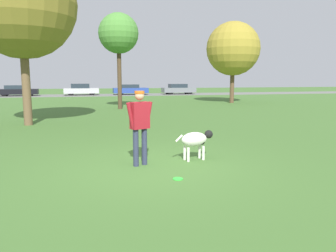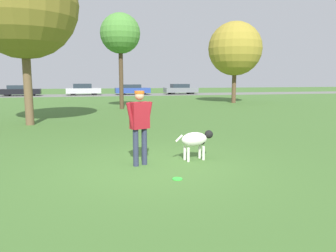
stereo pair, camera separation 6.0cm
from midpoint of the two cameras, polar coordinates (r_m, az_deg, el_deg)
ground_plane at (r=7.65m, az=-2.36°, el=-7.12°), size 120.00×120.00×0.00m
far_road_strip at (r=40.83m, az=-11.42°, el=5.31°), size 120.00×6.00×0.01m
person at (r=7.61m, az=-4.72°, el=0.82°), size 0.68×0.37×1.75m
dog at (r=8.22m, az=5.10°, el=-2.42°), size 1.05×0.47×0.73m
frisbee at (r=6.75m, az=1.90°, el=-9.18°), size 0.21×0.21×0.02m
tree_mid_center at (r=22.25m, az=-8.23°, el=15.56°), size 2.60×2.60×6.22m
tree_near_left at (r=15.81m, az=-23.86°, el=18.86°), size 4.57×4.57×7.42m
tree_far_right at (r=27.98m, az=11.65°, el=13.03°), size 4.37×4.37×6.61m
parked_car_black at (r=41.70m, az=-24.36°, el=5.63°), size 4.51×1.84×1.24m
parked_car_silver at (r=41.06m, az=-14.52°, el=6.17°), size 4.15×1.86×1.39m
parked_car_blue at (r=41.24m, az=-6.19°, el=6.33°), size 4.32×1.75×1.28m
parked_car_grey at (r=42.37m, az=2.23°, el=6.45°), size 4.26×1.85×1.32m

